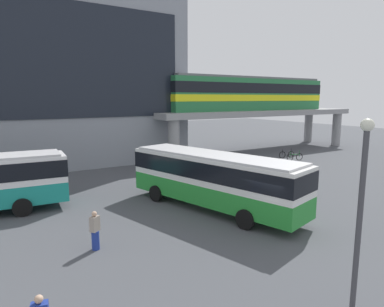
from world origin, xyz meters
TOP-DOWN VIEW (x-y plane):
  - ground_plane at (0.00, 10.00)m, footprint 120.00×120.00m
  - station_building at (-8.48, 25.93)m, footprint 30.14×14.75m
  - elevated_platform at (16.32, 19.03)m, footprint 27.33×6.20m
  - train at (15.27, 19.03)m, footprint 21.46×2.96m
  - bus_main at (-0.74, 3.97)m, footprint 5.22×11.32m
  - bicycle_red at (8.61, 15.05)m, footprint 1.71×0.64m
  - bicycle_green at (15.36, 12.03)m, footprint 1.71×0.65m
  - bicycle_black at (15.78, 13.48)m, footprint 1.73×0.57m
  - pedestrian_walking_across at (-7.99, 2.34)m, footprint 0.48×0.45m
  - lamp_post at (-2.79, -5.98)m, footprint 0.36×0.36m

SIDE VIEW (x-z plane):
  - ground_plane at x=0.00m, z-range 0.00..0.00m
  - bicycle_red at x=8.61m, z-range -0.16..0.88m
  - bicycle_green at x=15.36m, z-range -0.16..0.88m
  - bicycle_black at x=15.78m, z-range -0.16..0.88m
  - pedestrian_walking_across at x=-7.99m, z-range -0.05..1.63m
  - bus_main at x=-0.74m, z-range 0.38..3.60m
  - lamp_post at x=-2.79m, z-range 0.56..6.33m
  - elevated_platform at x=16.32m, z-range 1.72..6.60m
  - train at x=15.27m, z-range 4.92..8.76m
  - station_building at x=-8.48m, z-range 0.00..17.06m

